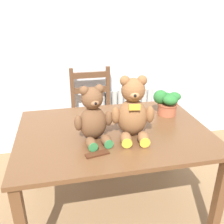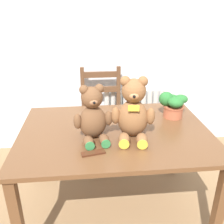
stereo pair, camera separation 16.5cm
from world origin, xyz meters
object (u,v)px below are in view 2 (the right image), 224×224
object	(u,v)px
teddy_bear_right	(133,112)
potted_plant	(173,104)
wooden_chair_behind	(102,117)
teddy_bear_left	(93,116)
chocolate_bar	(93,153)

from	to	relation	value
teddy_bear_right	potted_plant	size ratio (longest dim) A/B	1.86
wooden_chair_behind	teddy_bear_right	bearing A→B (deg)	99.84
wooden_chair_behind	teddy_bear_left	bearing A→B (deg)	83.13
teddy_bear_left	teddy_bear_right	bearing A→B (deg)	171.29
teddy_bear_left	potted_plant	bearing A→B (deg)	-164.66
teddy_bear_right	teddy_bear_left	bearing A→B (deg)	7.86
wooden_chair_behind	chocolate_bar	world-z (taller)	wooden_chair_behind
wooden_chair_behind	potted_plant	xyz separation A→B (m)	(0.53, -0.63, 0.38)
chocolate_bar	teddy_bear_right	bearing A→B (deg)	35.74
wooden_chair_behind	teddy_bear_left	distance (m)	1.01
potted_plant	chocolate_bar	size ratio (longest dim) A/B	1.55
wooden_chair_behind	potted_plant	world-z (taller)	wooden_chair_behind
wooden_chair_behind	chocolate_bar	distance (m)	1.15
wooden_chair_behind	teddy_bear_left	world-z (taller)	teddy_bear_left
teddy_bear_left	chocolate_bar	distance (m)	0.25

